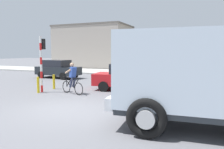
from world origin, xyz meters
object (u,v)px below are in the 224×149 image
object	(u,v)px
car_red_near	(128,77)
bollard_far	(54,82)
traffic_light_pole	(42,56)
bollard_near	(38,85)
car_white_mid	(58,69)
truck_foreground	(208,74)
cyclist	(72,78)

from	to	relation	value
car_red_near	bollard_far	world-z (taller)	car_red_near
traffic_light_pole	bollard_near	world-z (taller)	traffic_light_pole
car_white_mid	bollard_far	world-z (taller)	car_white_mid
car_red_near	car_white_mid	distance (m)	8.54
car_red_near	bollard_near	distance (m)	5.22
traffic_light_pole	bollard_near	bearing A→B (deg)	-97.61
truck_foreground	bollard_far	world-z (taller)	truck_foreground
car_red_near	bollard_near	bearing A→B (deg)	-147.73
bollard_near	cyclist	bearing A→B (deg)	13.11
bollard_near	bollard_far	bearing A→B (deg)	90.00
bollard_far	truck_foreground	bearing A→B (deg)	-25.03
truck_foreground	cyclist	world-z (taller)	truck_foreground
bollard_far	bollard_near	bearing A→B (deg)	-90.00
traffic_light_pole	bollard_near	size ratio (longest dim) A/B	3.56
cyclist	traffic_light_pole	bearing A→B (deg)	-176.06
car_white_mid	bollard_near	xyz separation A→B (m)	(3.38, -6.30, -0.37)
car_white_mid	bollard_far	bearing A→B (deg)	-55.38
truck_foreground	bollard_far	distance (m)	9.68
car_white_mid	car_red_near	bearing A→B (deg)	-24.33
truck_foreground	traffic_light_pole	xyz separation A→B (m)	(-8.66, 2.99, 0.40)
traffic_light_pole	bollard_far	bearing A→B (deg)	92.34
traffic_light_pole	bollard_far	xyz separation A→B (m)	(-0.04, 1.07, -1.62)
car_white_mid	traffic_light_pole	bearing A→B (deg)	-60.15
bollard_far	car_white_mid	bearing A→B (deg)	124.62
traffic_light_pole	bollard_far	size ratio (longest dim) A/B	3.56
car_white_mid	bollard_far	size ratio (longest dim) A/B	4.59
bollard_far	traffic_light_pole	bearing A→B (deg)	-87.66
truck_foreground	car_red_near	bearing A→B (deg)	128.32
car_red_near	bollard_far	xyz separation A→B (m)	(-4.40, -1.38, -0.37)
car_white_mid	truck_foreground	bearing A→B (deg)	-36.56
cyclist	bollard_far	size ratio (longest dim) A/B	1.91
traffic_light_pole	bollard_near	distance (m)	1.65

